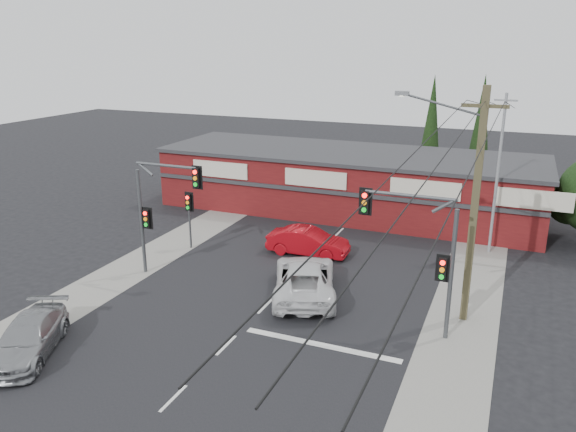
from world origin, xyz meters
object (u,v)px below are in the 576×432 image
at_px(shop_building, 348,181).
at_px(utility_pole, 472,200).
at_px(white_suv, 305,278).
at_px(red_sedan, 308,242).
at_px(silver_suv, 28,338).

height_order(shop_building, utility_pole, utility_pole).
bearing_deg(white_suv, shop_building, -101.56).
xyz_separation_m(red_sedan, shop_building, (-0.49, 9.31, 1.37)).
relative_size(shop_building, utility_pole, 2.73).
bearing_deg(red_sedan, shop_building, 1.02).
height_order(white_suv, shop_building, shop_building).
xyz_separation_m(red_sedan, utility_pole, (8.87, -4.68, 4.64)).
xyz_separation_m(white_suv, utility_pole, (7.15, 0.38, 4.55)).
height_order(red_sedan, shop_building, shop_building).
bearing_deg(silver_suv, red_sedan, 41.34).
bearing_deg(silver_suv, shop_building, 51.39).
bearing_deg(silver_suv, white_suv, 23.83).
distance_m(silver_suv, red_sedan, 15.41).
relative_size(white_suv, silver_suv, 1.26).
distance_m(red_sedan, utility_pole, 11.05).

